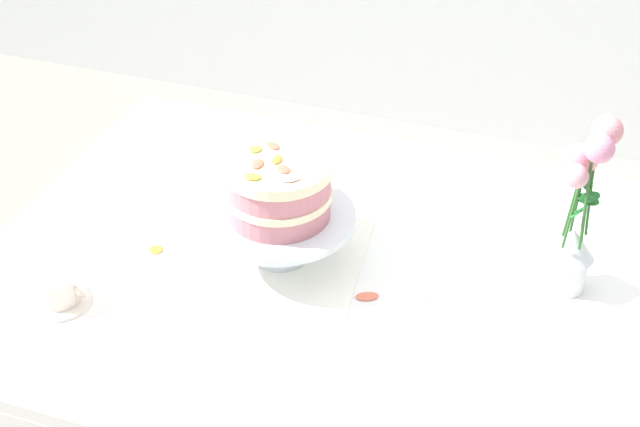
{
  "coord_description": "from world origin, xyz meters",
  "views": [
    {
      "loc": [
        0.4,
        -1.3,
        1.83
      ],
      "look_at": [
        -0.05,
        0.0,
        0.86
      ],
      "focal_mm": 51.47,
      "sensor_mm": 36.0,
      "label": 1
    }
  ],
  "objects_px": {
    "layer_cake": "(279,187)",
    "teacup": "(59,291)",
    "dining_table": "(343,313)",
    "flower_vase": "(579,211)",
    "cake_stand": "(280,221)"
  },
  "relations": [
    {
      "from": "cake_stand",
      "to": "teacup",
      "type": "distance_m",
      "value": 0.42
    },
    {
      "from": "layer_cake",
      "to": "teacup",
      "type": "xyz_separation_m",
      "value": [
        -0.33,
        -0.26,
        -0.13
      ]
    },
    {
      "from": "layer_cake",
      "to": "teacup",
      "type": "height_order",
      "value": "layer_cake"
    },
    {
      "from": "layer_cake",
      "to": "flower_vase",
      "type": "height_order",
      "value": "flower_vase"
    },
    {
      "from": "layer_cake",
      "to": "teacup",
      "type": "bearing_deg",
      "value": -141.63
    },
    {
      "from": "dining_table",
      "to": "cake_stand",
      "type": "bearing_deg",
      "value": 170.68
    },
    {
      "from": "layer_cake",
      "to": "flower_vase",
      "type": "xyz_separation_m",
      "value": [
        0.53,
        0.09,
        0.01
      ]
    },
    {
      "from": "cake_stand",
      "to": "flower_vase",
      "type": "bearing_deg",
      "value": 9.3
    },
    {
      "from": "dining_table",
      "to": "teacup",
      "type": "height_order",
      "value": "teacup"
    },
    {
      "from": "flower_vase",
      "to": "dining_table",
      "type": "bearing_deg",
      "value": -164.61
    },
    {
      "from": "dining_table",
      "to": "flower_vase",
      "type": "bearing_deg",
      "value": 15.39
    },
    {
      "from": "flower_vase",
      "to": "layer_cake",
      "type": "bearing_deg",
      "value": -170.7
    },
    {
      "from": "dining_table",
      "to": "layer_cake",
      "type": "height_order",
      "value": "layer_cake"
    },
    {
      "from": "cake_stand",
      "to": "layer_cake",
      "type": "relative_size",
      "value": 1.43
    },
    {
      "from": "layer_cake",
      "to": "flower_vase",
      "type": "distance_m",
      "value": 0.54
    }
  ]
}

